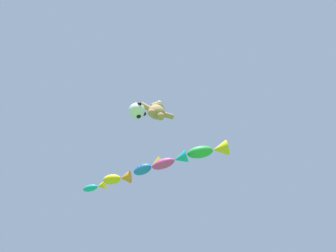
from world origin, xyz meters
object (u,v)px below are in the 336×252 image
at_px(fish_kite_goldfin, 119,178).
at_px(teddy_bear_kite, 157,111).
at_px(fish_kite_cobalt, 149,167).
at_px(soccer_ball_kite, 137,111).
at_px(fish_kite_emerald, 210,150).
at_px(fish_kite_teal, 96,187).
at_px(diamond_kite, 136,106).
at_px(fish_kite_magenta, 172,161).

bearing_deg(fish_kite_goldfin, teddy_bear_kite, -84.34).
bearing_deg(fish_kite_cobalt, soccer_ball_kite, -115.80).
distance_m(fish_kite_emerald, fish_kite_teal, 7.73).
bearing_deg(fish_kite_teal, soccer_ball_kite, -82.81).
xyz_separation_m(fish_kite_emerald, fish_kite_cobalt, (-2.93, 2.32, -0.11)).
bearing_deg(fish_kite_teal, fish_kite_cobalt, -49.14).
bearing_deg(diamond_kite, fish_kite_emerald, 1.42).
bearing_deg(fish_kite_goldfin, fish_kite_teal, 130.75).
bearing_deg(teddy_bear_kite, fish_kite_magenta, 54.09).
bearing_deg(fish_kite_cobalt, fish_kite_emerald, -38.43).
relative_size(soccer_ball_kite, fish_kite_emerald, 0.33).
bearing_deg(soccer_ball_kite, teddy_bear_kite, -1.68).
height_order(soccer_ball_kite, fish_kite_magenta, fish_kite_magenta).
height_order(teddy_bear_kite, soccer_ball_kite, teddy_bear_kite).
bearing_deg(teddy_bear_kite, fish_kite_emerald, 19.73).
height_order(fish_kite_goldfin, diamond_kite, diamond_kite).
relative_size(fish_kite_emerald, fish_kite_teal, 1.62).
distance_m(fish_kite_magenta, fish_kite_cobalt, 1.48).
bearing_deg(soccer_ball_kite, fish_kite_teal, 97.19).
height_order(fish_kite_emerald, fish_kite_magenta, fish_kite_emerald).
distance_m(fish_kite_magenta, diamond_kite, 4.54).
bearing_deg(fish_kite_emerald, diamond_kite, -178.58).
relative_size(teddy_bear_kite, diamond_kite, 0.80).
distance_m(fish_kite_emerald, fish_kite_cobalt, 3.74).
relative_size(soccer_ball_kite, fish_kite_teal, 0.53).
xyz_separation_m(fish_kite_goldfin, fish_kite_teal, (-1.18, 1.36, 0.30)).
relative_size(soccer_ball_kite, fish_kite_goldfin, 0.43).
relative_size(fish_kite_magenta, diamond_kite, 0.88).
bearing_deg(fish_kite_emerald, teddy_bear_kite, -160.27).
bearing_deg(fish_kite_cobalt, diamond_kite, -130.88).
relative_size(fish_kite_emerald, fish_kite_goldfin, 1.31).
bearing_deg(fish_kite_emerald, fish_kite_goldfin, 137.63).
distance_m(soccer_ball_kite, diamond_kite, 5.24).
xyz_separation_m(fish_kite_magenta, diamond_kite, (-3.15, -1.43, 2.95)).
relative_size(soccer_ball_kite, fish_kite_magenta, 0.39).
height_order(teddy_bear_kite, fish_kite_teal, fish_kite_teal).
height_order(fish_kite_emerald, fish_kite_cobalt, fish_kite_emerald).
relative_size(teddy_bear_kite, fish_kite_goldfin, 0.98).
relative_size(teddy_bear_kite, soccer_ball_kite, 2.30).
relative_size(fish_kite_magenta, fish_kite_cobalt, 1.13).
relative_size(teddy_bear_kite, fish_kite_cobalt, 1.03).
bearing_deg(fish_kite_emerald, soccer_ball_kite, -163.96).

